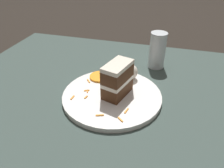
{
  "coord_description": "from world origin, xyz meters",
  "views": [
    {
      "loc": [
        -0.13,
        0.57,
        0.44
      ],
      "look_at": [
        0.02,
        0.04,
        0.09
      ],
      "focal_mm": 35.0,
      "sensor_mm": 36.0,
      "label": 1
    }
  ],
  "objects_px": {
    "cake_slice": "(117,79)",
    "cream_dollop": "(130,72)",
    "plate": "(112,96)",
    "drinking_glass": "(157,53)",
    "orange_garnish": "(100,77)"
  },
  "relations": [
    {
      "from": "cake_slice",
      "to": "cream_dollop",
      "type": "relative_size",
      "value": 2.09
    },
    {
      "from": "plate",
      "to": "cream_dollop",
      "type": "distance_m",
      "value": 0.11
    },
    {
      "from": "plate",
      "to": "drinking_glass",
      "type": "bearing_deg",
      "value": -113.67
    },
    {
      "from": "cake_slice",
      "to": "orange_garnish",
      "type": "relative_size",
      "value": 1.57
    },
    {
      "from": "plate",
      "to": "drinking_glass",
      "type": "relative_size",
      "value": 2.24
    },
    {
      "from": "cream_dollop",
      "to": "orange_garnish",
      "type": "height_order",
      "value": "cream_dollop"
    },
    {
      "from": "orange_garnish",
      "to": "cream_dollop",
      "type": "bearing_deg",
      "value": -168.0
    },
    {
      "from": "orange_garnish",
      "to": "drinking_glass",
      "type": "xyz_separation_m",
      "value": [
        -0.17,
        -0.16,
        0.04
      ]
    },
    {
      "from": "plate",
      "to": "cream_dollop",
      "type": "relative_size",
      "value": 5.68
    },
    {
      "from": "drinking_glass",
      "to": "orange_garnish",
      "type": "bearing_deg",
      "value": 42.96
    },
    {
      "from": "plate",
      "to": "orange_garnish",
      "type": "height_order",
      "value": "orange_garnish"
    },
    {
      "from": "cake_slice",
      "to": "drinking_glass",
      "type": "relative_size",
      "value": 0.82
    },
    {
      "from": "orange_garnish",
      "to": "drinking_glass",
      "type": "height_order",
      "value": "drinking_glass"
    },
    {
      "from": "cream_dollop",
      "to": "drinking_glass",
      "type": "distance_m",
      "value": 0.16
    },
    {
      "from": "plate",
      "to": "drinking_glass",
      "type": "xyz_separation_m",
      "value": [
        -0.11,
        -0.25,
        0.05
      ]
    }
  ]
}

